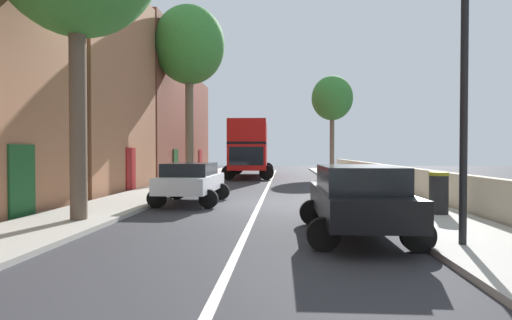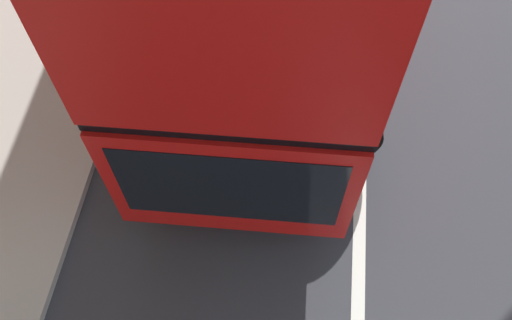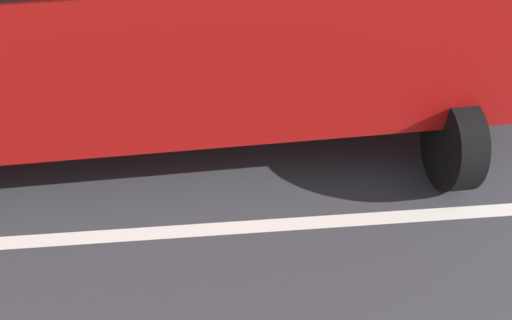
% 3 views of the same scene
% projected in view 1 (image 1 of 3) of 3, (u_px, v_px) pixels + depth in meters
% --- Properties ---
extents(ground_plane, '(84.00, 84.00, 0.00)m').
position_uv_depth(ground_plane, '(260.00, 203.00, 14.81)').
color(ground_plane, '#333338').
extents(road_centre_line, '(0.16, 54.00, 0.01)m').
position_uv_depth(road_centre_line, '(260.00, 203.00, 14.81)').
color(road_centre_line, silver).
rests_on(road_centre_line, ground).
extents(sidewalk_left, '(2.60, 60.00, 0.12)m').
position_uv_depth(sidewalk_left, '(131.00, 200.00, 15.15)').
color(sidewalk_left, '#B2ADA3').
rests_on(sidewalk_left, ground).
extents(sidewalk_right, '(2.60, 60.00, 0.12)m').
position_uv_depth(sidewalk_right, '(395.00, 203.00, 14.46)').
color(sidewalk_right, '#B2ADA3').
rests_on(sidewalk_right, ground).
extents(terraced_houses_left, '(4.07, 47.68, 10.96)m').
position_uv_depth(terraced_houses_left, '(31.00, 72.00, 14.86)').
color(terraced_houses_left, brown).
rests_on(terraced_houses_left, ground).
extents(boundary_wall_right, '(0.36, 54.00, 1.20)m').
position_uv_depth(boundary_wall_right, '(440.00, 188.00, 14.34)').
color(boundary_wall_right, beige).
rests_on(boundary_wall_right, ground).
extents(double_decker_bus, '(3.80, 10.16, 4.06)m').
position_uv_depth(double_decker_bus, '(250.00, 146.00, 30.49)').
color(double_decker_bus, red).
rests_on(double_decker_bus, ground).
extents(parked_car_black_right_0, '(2.43, 4.46, 1.59)m').
position_uv_depth(parked_car_black_right_0, '(357.00, 196.00, 8.87)').
color(parked_car_black_right_0, black).
rests_on(parked_car_black_right_0, ground).
extents(parked_car_white_left_2, '(2.46, 4.10, 1.49)m').
position_uv_depth(parked_car_white_left_2, '(191.00, 180.00, 14.63)').
color(parked_car_white_left_2, silver).
rests_on(parked_car_white_left_2, ground).
extents(street_tree_left_0, '(4.30, 4.30, 10.68)m').
position_uv_depth(street_tree_left_0, '(189.00, 46.00, 24.40)').
color(street_tree_left_0, brown).
rests_on(street_tree_left_0, sidewalk_left).
extents(street_tree_right_1, '(3.38, 3.38, 8.05)m').
position_uv_depth(street_tree_right_1, '(332.00, 99.00, 33.01)').
color(street_tree_right_1, brown).
rests_on(street_tree_right_1, sidewalk_right).
extents(lamppost_right, '(0.32, 0.32, 6.31)m').
position_uv_depth(lamppost_right, '(464.00, 51.00, 7.60)').
color(lamppost_right, black).
rests_on(lamppost_right, sidewalk_right).
extents(litter_bin_right, '(0.55, 0.55, 1.20)m').
position_uv_depth(litter_bin_right, '(439.00, 193.00, 11.46)').
color(litter_bin_right, black).
rests_on(litter_bin_right, sidewalk_right).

